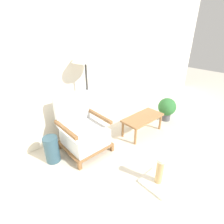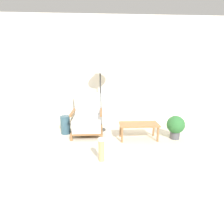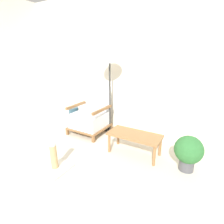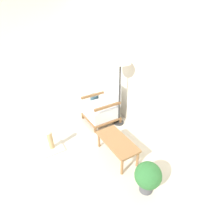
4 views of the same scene
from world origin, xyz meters
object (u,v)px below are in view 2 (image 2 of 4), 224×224
(scratching_post, at_px, (101,156))
(vase, at_px, (65,125))
(armchair, at_px, (87,120))
(floor_lamp, at_px, (100,71))
(potted_plant, at_px, (176,126))
(coffee_table, at_px, (139,126))

(scratching_post, bearing_deg, vase, 121.81)
(armchair, height_order, scratching_post, armchair)
(floor_lamp, xyz_separation_m, potted_plant, (1.61, -0.62, -1.15))
(armchair, distance_m, scratching_post, 1.34)
(vase, bearing_deg, coffee_table, -14.46)
(armchair, xyz_separation_m, vase, (-0.52, 0.08, -0.13))
(armchair, bearing_deg, potted_plant, -10.77)
(coffee_table, height_order, potted_plant, potted_plant)
(armchair, height_order, coffee_table, armchair)
(floor_lamp, relative_size, scratching_post, 3.85)
(potted_plant, bearing_deg, floor_lamp, 158.96)
(floor_lamp, height_order, potted_plant, floor_lamp)
(coffee_table, height_order, scratching_post, scratching_post)
(coffee_table, bearing_deg, vase, 165.54)
(floor_lamp, xyz_separation_m, coffee_table, (0.81, -0.60, -1.14))
(coffee_table, bearing_deg, scratching_post, -130.53)
(floor_lamp, height_order, coffee_table, floor_lamp)
(potted_plant, bearing_deg, armchair, 169.23)
(scratching_post, bearing_deg, floor_lamp, 90.47)
(vase, bearing_deg, scratching_post, -58.19)
(potted_plant, bearing_deg, coffee_table, 178.58)
(coffee_table, bearing_deg, floor_lamp, 143.55)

